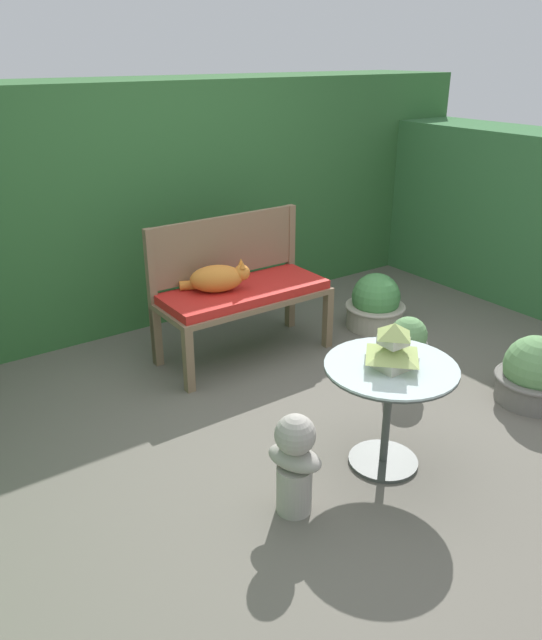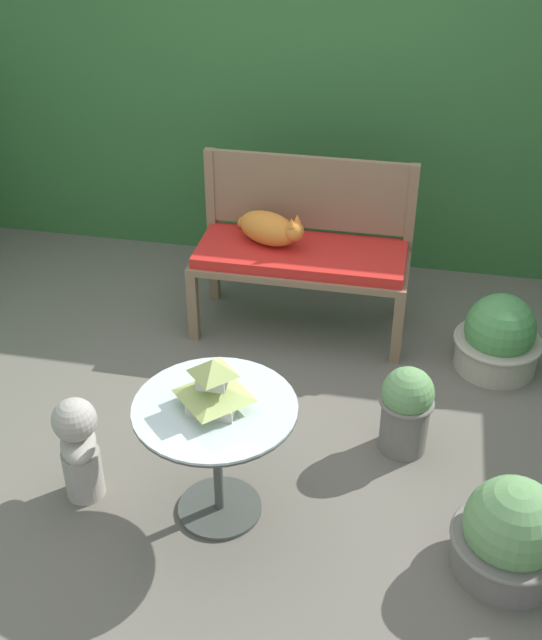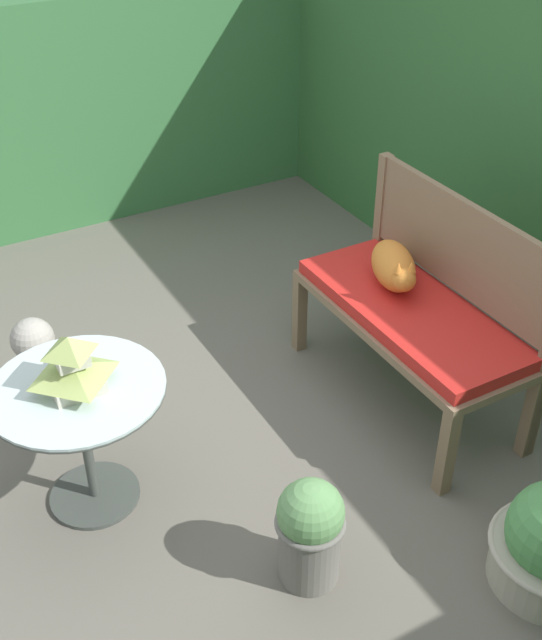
% 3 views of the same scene
% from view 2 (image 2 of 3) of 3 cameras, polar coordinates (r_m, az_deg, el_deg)
% --- Properties ---
extents(ground, '(30.00, 30.00, 0.00)m').
position_cam_2_polar(ground, '(4.26, -0.98, -7.63)').
color(ground, '#666056').
extents(foliage_hedge_back, '(6.40, 0.99, 1.94)m').
position_cam_2_polar(foliage_hedge_back, '(5.88, 4.08, 15.05)').
color(foliage_hedge_back, '#336633').
rests_on(foliage_hedge_back, ground).
extents(garden_bench, '(1.28, 0.55, 0.55)m').
position_cam_2_polar(garden_bench, '(4.78, 2.14, 4.24)').
color(garden_bench, '#7F664C').
rests_on(garden_bench, ground).
extents(bench_backrest, '(1.28, 0.06, 1.03)m').
position_cam_2_polar(bench_backrest, '(4.89, 2.71, 8.28)').
color(bench_backrest, '#7F664C').
rests_on(bench_backrest, ground).
extents(cat, '(0.45, 0.37, 0.23)m').
position_cam_2_polar(cat, '(4.76, -0.10, 6.53)').
color(cat, orange).
rests_on(cat, garden_bench).
extents(patio_table, '(0.71, 0.71, 0.62)m').
position_cam_2_polar(patio_table, '(3.51, -3.93, -7.77)').
color(patio_table, '#424742').
rests_on(patio_table, ground).
extents(pagoda_birdhouse, '(0.27, 0.27, 0.24)m').
position_cam_2_polar(pagoda_birdhouse, '(3.36, -4.08, -4.74)').
color(pagoda_birdhouse, beige).
rests_on(pagoda_birdhouse, patio_table).
extents(garden_bust, '(0.26, 0.33, 0.55)m').
position_cam_2_polar(garden_bust, '(3.81, -13.52, -8.69)').
color(garden_bust, '#A39E93').
rests_on(garden_bust, ground).
extents(potted_plant_bench_right, '(0.50, 0.50, 0.47)m').
position_cam_2_polar(potted_plant_bench_right, '(4.75, 15.88, -1.25)').
color(potted_plant_bench_right, '#ADA393').
rests_on(potted_plant_bench_right, ground).
extents(potted_plant_hedge_corner, '(0.50, 0.50, 0.46)m').
position_cam_2_polar(potted_plant_hedge_corner, '(3.62, 16.66, -14.42)').
color(potted_plant_hedge_corner, slate).
rests_on(potted_plant_hedge_corner, ground).
extents(potted_plant_bench_left, '(0.27, 0.27, 0.48)m').
position_cam_2_polar(potted_plant_bench_left, '(4.04, 9.59, -6.16)').
color(potted_plant_bench_left, slate).
rests_on(potted_plant_bench_left, ground).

